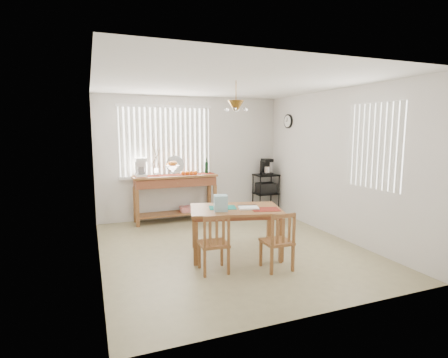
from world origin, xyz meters
name	(u,v)px	position (x,y,z in m)	size (l,w,h in m)	color
ground	(231,248)	(0.00, 0.00, -0.01)	(4.00, 4.50, 0.01)	tan
room_shell	(231,143)	(0.00, 0.02, 1.69)	(4.20, 4.70, 2.70)	silver
sideboard	(176,187)	(-0.42, 1.99, 0.73)	(1.72, 0.48, 0.97)	brown
sideboard_items	(162,168)	(-0.69, 2.00, 1.12)	(1.64, 0.41, 0.74)	maroon
wire_cart	(266,189)	(1.70, 2.00, 0.53)	(0.52, 0.42, 0.88)	black
cart_items	(266,167)	(1.70, 2.01, 1.05)	(0.21, 0.25, 0.36)	black
dining_table	(235,213)	(-0.04, -0.29, 0.64)	(1.53, 1.18, 0.72)	brown
table_items	(228,204)	(-0.20, -0.37, 0.81)	(1.02, 0.73, 0.23)	#157A70
chair_left	(214,244)	(-0.58, -0.83, 0.40)	(0.41, 0.41, 0.81)	brown
chair_right	(278,242)	(0.26, -1.06, 0.40)	(0.38, 0.38, 0.81)	brown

